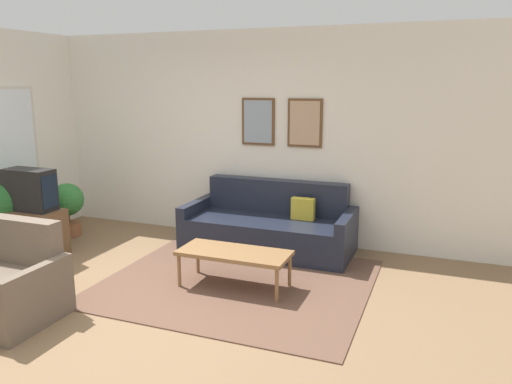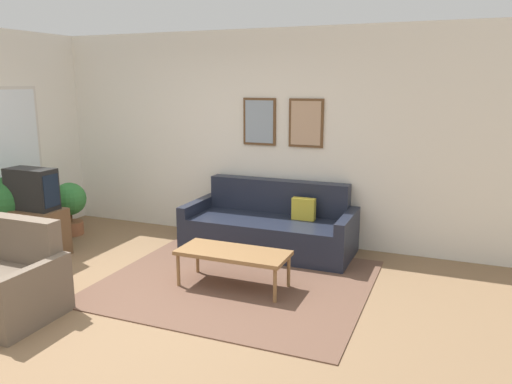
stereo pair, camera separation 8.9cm
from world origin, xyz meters
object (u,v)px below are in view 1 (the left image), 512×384
couch (270,227)px  coffee_table (234,254)px  armchair (6,288)px  potted_plant_tall (6,204)px  tv (30,190)px

couch → coffee_table: bearing=-87.1°
armchair → potted_plant_tall: size_ratio=0.97×
couch → coffee_table: (0.06, -1.24, 0.07)m
coffee_table → tv: 2.64m
tv → armchair: (1.00, -1.33, -0.54)m
tv → potted_plant_tall: 0.44m
coffee_table → armchair: bearing=-140.1°
armchair → potted_plant_tall: 1.94m
tv → armchair: bearing=-53.2°
potted_plant_tall → tv: bearing=1.6°
couch → potted_plant_tall: potted_plant_tall is taller
potted_plant_tall → armchair: bearing=-43.5°
coffee_table → potted_plant_tall: potted_plant_tall is taller
coffee_table → tv: size_ratio=1.88×
armchair → potted_plant_tall: bearing=147.2°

